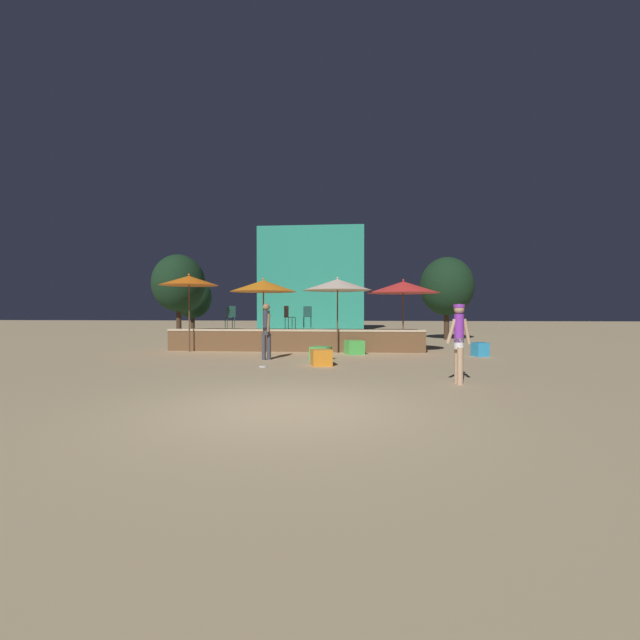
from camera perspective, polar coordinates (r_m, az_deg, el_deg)
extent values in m
plane|color=tan|center=(6.99, -4.52, -11.73)|extent=(120.00, 120.00, 0.00)
cube|color=brown|center=(17.53, -2.97, -2.62)|extent=(9.93, 2.48, 0.78)
cube|color=#CCB793|center=(16.32, -3.57, -1.39)|extent=(9.93, 0.12, 0.08)
cylinder|color=brown|center=(16.32, 11.02, -0.38)|extent=(0.05, 0.05, 2.23)
cone|color=red|center=(16.34, 11.04, 4.30)|extent=(2.72, 2.72, 0.44)
sphere|color=red|center=(16.36, 11.04, 5.22)|extent=(0.08, 0.08, 0.08)
cylinder|color=brown|center=(16.30, -7.55, -0.26)|extent=(0.05, 0.05, 2.29)
cone|color=orange|center=(16.32, -7.56, 4.52)|extent=(2.52, 2.52, 0.44)
sphere|color=orange|center=(16.33, -7.56, 5.43)|extent=(0.08, 0.08, 0.08)
cylinder|color=brown|center=(17.05, -17.04, 0.18)|extent=(0.05, 0.05, 2.54)
cone|color=orange|center=(17.09, -17.07, 5.05)|extent=(2.22, 2.22, 0.36)
sphere|color=orange|center=(17.11, -17.07, 5.79)|extent=(0.08, 0.08, 0.08)
cylinder|color=brown|center=(15.93, 2.35, -0.22)|extent=(0.05, 0.05, 2.32)
cone|color=beige|center=(15.95, 2.35, 4.72)|extent=(2.61, 2.61, 0.43)
sphere|color=beige|center=(15.97, 2.35, 5.62)|extent=(0.08, 0.08, 0.08)
cube|color=orange|center=(12.24, 0.17, -5.02)|extent=(0.68, 0.68, 0.47)
cube|color=#2D9EDB|center=(15.72, 20.56, -3.70)|extent=(0.57, 0.57, 0.47)
cube|color=#4CC651|center=(13.57, 0.11, -4.48)|extent=(0.70, 0.70, 0.43)
cube|color=#4CC651|center=(15.49, 4.59, -3.65)|extent=(0.77, 0.77, 0.50)
cylinder|color=#3F3F47|center=(13.84, -6.82, -3.54)|extent=(0.13, 0.13, 0.84)
cylinder|color=#3F3F47|center=(13.78, -7.49, -3.56)|extent=(0.13, 0.13, 0.84)
cylinder|color=#3F3F47|center=(13.78, -7.16, -1.48)|extent=(0.22, 0.22, 0.24)
cylinder|color=#333842|center=(13.76, -7.17, -0.07)|extent=(0.22, 0.22, 0.64)
cylinder|color=#997051|center=(13.93, -7.45, -0.34)|extent=(0.15, 0.16, 0.57)
cylinder|color=#997051|center=(13.60, -6.88, -0.37)|extent=(0.16, 0.18, 0.57)
sphere|color=#997051|center=(13.76, -7.17, 1.73)|extent=(0.23, 0.23, 0.23)
cylinder|color=tan|center=(9.74, 17.85, -5.73)|extent=(0.13, 0.13, 0.79)
cylinder|color=tan|center=(9.58, 18.17, -5.85)|extent=(0.13, 0.13, 0.79)
cylinder|color=white|center=(9.61, 18.03, -2.97)|extent=(0.20, 0.20, 0.24)
cylinder|color=purple|center=(9.60, 18.04, -1.05)|extent=(0.20, 0.20, 0.61)
cylinder|color=tan|center=(9.55, 17.09, -1.47)|extent=(0.23, 0.10, 0.54)
cylinder|color=tan|center=(9.65, 18.98, -1.45)|extent=(0.19, 0.10, 0.54)
sphere|color=tan|center=(9.59, 18.06, 1.41)|extent=(0.22, 0.22, 0.22)
cylinder|color=purple|center=(9.59, 18.06, 1.80)|extent=(0.24, 0.24, 0.07)
cylinder|color=#1E4C47|center=(17.99, -2.20, -0.30)|extent=(0.02, 0.02, 0.45)
cylinder|color=#1E4C47|center=(17.97, -1.25, -0.30)|extent=(0.02, 0.02, 0.45)
cylinder|color=#1E4C47|center=(18.29, -2.14, -0.27)|extent=(0.02, 0.02, 0.45)
cylinder|color=#1E4C47|center=(18.27, -1.20, -0.27)|extent=(0.02, 0.02, 0.45)
cylinder|color=#1E4C47|center=(18.12, -1.70, 0.42)|extent=(0.40, 0.40, 0.02)
cube|color=#1E4C47|center=(18.29, -1.67, 1.14)|extent=(0.36, 0.05, 0.45)
cylinder|color=#47474C|center=(16.72, -3.30, -0.42)|extent=(0.02, 0.02, 0.45)
cylinder|color=#47474C|center=(16.99, -3.75, -0.39)|extent=(0.02, 0.02, 0.45)
cylinder|color=#47474C|center=(16.59, -4.23, -0.43)|extent=(0.02, 0.02, 0.45)
cylinder|color=#47474C|center=(16.86, -4.67, -0.40)|extent=(0.02, 0.02, 0.45)
cylinder|color=#47474C|center=(16.78, -3.99, 0.36)|extent=(0.40, 0.40, 0.02)
cube|color=#47474C|center=(16.71, -4.52, 1.12)|extent=(0.23, 0.31, 0.45)
cylinder|color=#1E4C47|center=(17.73, -11.60, -0.35)|extent=(0.02, 0.02, 0.45)
cylinder|color=#1E4C47|center=(17.64, -12.53, -0.36)|extent=(0.02, 0.02, 0.45)
cylinder|color=#1E4C47|center=(17.44, -11.31, -0.37)|extent=(0.02, 0.02, 0.45)
cylinder|color=#1E4C47|center=(17.35, -12.26, -0.38)|extent=(0.02, 0.02, 0.45)
cylinder|color=#1E4C47|center=(17.53, -11.93, 0.37)|extent=(0.40, 0.40, 0.02)
cube|color=#1E4C47|center=(17.37, -11.77, 1.11)|extent=(0.32, 0.23, 0.45)
cylinder|color=white|center=(12.02, -7.61, -6.18)|extent=(0.22, 0.22, 0.03)
cylinder|color=#3D2B1C|center=(25.14, -18.30, -0.34)|extent=(0.28, 0.28, 1.80)
ellipsoid|color=black|center=(25.18, -18.34, 4.68)|extent=(2.90, 2.90, 3.19)
cylinder|color=#3D2B1C|center=(30.09, -16.62, -0.54)|extent=(0.28, 0.28, 1.32)
ellipsoid|color=black|center=(30.09, -16.64, 2.89)|extent=(2.53, 2.53, 2.78)
cylinder|color=#3D2B1C|center=(24.23, 16.52, -0.62)|extent=(0.28, 0.28, 1.61)
ellipsoid|color=black|center=(24.26, 16.55, 4.34)|extent=(2.88, 2.88, 3.16)
cube|color=teal|center=(36.47, -0.95, 5.37)|extent=(8.59, 4.66, 8.39)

